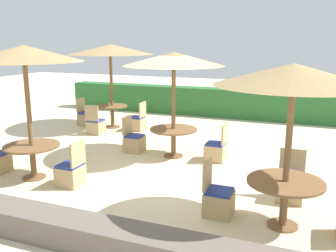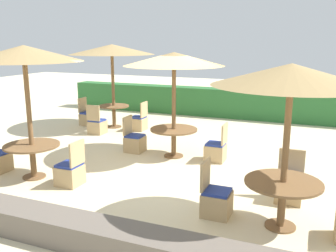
{
  "view_description": "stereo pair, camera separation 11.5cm",
  "coord_description": "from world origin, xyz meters",
  "px_view_note": "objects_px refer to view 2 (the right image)",
  "views": [
    {
      "loc": [
        3.12,
        -7.31,
        2.87
      ],
      "look_at": [
        0.0,
        0.6,
        0.9
      ],
      "focal_mm": 40.0,
      "sensor_mm": 36.0,
      "label": 1
    },
    {
      "loc": [
        3.23,
        -7.27,
        2.87
      ],
      "look_at": [
        0.0,
        0.6,
        0.9
      ],
      "focal_mm": 40.0,
      "sensor_mm": 36.0,
      "label": 2
    }
  ],
  "objects_px": {
    "patio_chair_center_east": "(216,150)",
    "patio_chair_back_left_west": "(88,117)",
    "parasol_front_right": "(291,76)",
    "round_table_back_left": "(114,110)",
    "patio_chair_front_right_north": "(289,187)",
    "patio_chair_front_left_east": "(70,172)",
    "patio_chair_back_left_east": "(139,122)",
    "round_table_front_left": "(32,151)",
    "round_table_center": "(174,134)",
    "parasol_center": "(174,60)",
    "parasol_back_left": "(112,50)",
    "parasol_front_left": "(24,54)",
    "patio_chair_back_left_south": "(97,125)",
    "patio_chair_center_west": "(134,142)",
    "patio_chair_front_right_west": "(216,200)",
    "round_table_front_right": "(283,190)"
  },
  "relations": [
    {
      "from": "parasol_front_right",
      "to": "parasol_back_left",
      "type": "height_order",
      "value": "parasol_back_left"
    },
    {
      "from": "parasol_back_left",
      "to": "patio_chair_back_left_west",
      "type": "height_order",
      "value": "parasol_back_left"
    },
    {
      "from": "round_table_center",
      "to": "round_table_back_left",
      "type": "distance_m",
      "value": 3.77
    },
    {
      "from": "parasol_center",
      "to": "patio_chair_back_left_east",
      "type": "bearing_deg",
      "value": 133.47
    },
    {
      "from": "round_table_center",
      "to": "parasol_center",
      "type": "bearing_deg",
      "value": 0.0
    },
    {
      "from": "patio_chair_front_left_east",
      "to": "parasol_front_right",
      "type": "bearing_deg",
      "value": -92.75
    },
    {
      "from": "parasol_back_left",
      "to": "patio_chair_back_left_east",
      "type": "height_order",
      "value": "parasol_back_left"
    },
    {
      "from": "patio_chair_center_west",
      "to": "patio_chair_front_left_east",
      "type": "height_order",
      "value": "same"
    },
    {
      "from": "parasol_back_left",
      "to": "patio_chair_back_left_east",
      "type": "distance_m",
      "value": 2.48
    },
    {
      "from": "parasol_front_right",
      "to": "patio_chair_front_left_east",
      "type": "relative_size",
      "value": 2.73
    },
    {
      "from": "parasol_front_left",
      "to": "round_table_front_left",
      "type": "xyz_separation_m",
      "value": [
        -0.0,
        0.0,
        -2.0
      ]
    },
    {
      "from": "patio_chair_front_right_west",
      "to": "patio_chair_back_left_east",
      "type": "xyz_separation_m",
      "value": [
        -3.9,
        4.93,
        0.0
      ]
    },
    {
      "from": "parasol_front_left",
      "to": "round_table_center",
      "type": "bearing_deg",
      "value": 48.4
    },
    {
      "from": "patio_chair_back_left_east",
      "to": "patio_chair_back_left_west",
      "type": "bearing_deg",
      "value": 89.62
    },
    {
      "from": "patio_chair_back_left_west",
      "to": "parasol_front_left",
      "type": "bearing_deg",
      "value": 21.23
    },
    {
      "from": "parasol_front_right",
      "to": "round_table_back_left",
      "type": "xyz_separation_m",
      "value": [
        -5.91,
        5.0,
        -1.8
      ]
    },
    {
      "from": "round_table_back_left",
      "to": "round_table_front_right",
      "type": "bearing_deg",
      "value": -40.22
    },
    {
      "from": "round_table_back_left",
      "to": "patio_chair_back_left_west",
      "type": "relative_size",
      "value": 1.08
    },
    {
      "from": "parasol_center",
      "to": "round_table_center",
      "type": "bearing_deg",
      "value": 0.0
    },
    {
      "from": "parasol_center",
      "to": "patio_chair_back_left_west",
      "type": "xyz_separation_m",
      "value": [
        -4.04,
        2.2,
        -2.14
      ]
    },
    {
      "from": "patio_chair_front_right_north",
      "to": "patio_chair_front_left_east",
      "type": "height_order",
      "value": "same"
    },
    {
      "from": "patio_chair_center_east",
      "to": "patio_chair_back_left_west",
      "type": "relative_size",
      "value": 1.0
    },
    {
      "from": "round_table_front_left",
      "to": "parasol_back_left",
      "type": "bearing_deg",
      "value": 99.67
    },
    {
      "from": "round_table_back_left",
      "to": "parasol_front_left",
      "type": "xyz_separation_m",
      "value": [
        0.81,
        -4.75,
        2.02
      ]
    },
    {
      "from": "patio_chair_back_left_west",
      "to": "patio_chair_back_left_east",
      "type": "height_order",
      "value": "same"
    },
    {
      "from": "round_table_center",
      "to": "parasol_front_right",
      "type": "bearing_deg",
      "value": -43.66
    },
    {
      "from": "parasol_front_right",
      "to": "round_table_front_right",
      "type": "bearing_deg",
      "value": -14.04
    },
    {
      "from": "patio_chair_center_west",
      "to": "patio_chair_back_left_east",
      "type": "height_order",
      "value": "same"
    },
    {
      "from": "round_table_center",
      "to": "patio_chair_center_west",
      "type": "bearing_deg",
      "value": 179.64
    },
    {
      "from": "parasol_back_left",
      "to": "round_table_front_left",
      "type": "height_order",
      "value": "parasol_back_left"
    },
    {
      "from": "patio_chair_back_left_east",
      "to": "round_table_front_left",
      "type": "bearing_deg",
      "value": 178.26
    },
    {
      "from": "patio_chair_front_right_north",
      "to": "patio_chair_back_left_east",
      "type": "bearing_deg",
      "value": -37.91
    },
    {
      "from": "patio_chair_back_left_south",
      "to": "parasol_front_left",
      "type": "distance_m",
      "value": 4.5
    },
    {
      "from": "round_table_center",
      "to": "patio_chair_center_east",
      "type": "height_order",
      "value": "patio_chair_center_east"
    },
    {
      "from": "round_table_back_left",
      "to": "patio_chair_back_left_south",
      "type": "relative_size",
      "value": 1.08
    },
    {
      "from": "round_table_center",
      "to": "parasol_back_left",
      "type": "bearing_deg",
      "value": 143.4
    },
    {
      "from": "patio_chair_back_left_east",
      "to": "patio_chair_back_left_south",
      "type": "distance_m",
      "value": 1.35
    },
    {
      "from": "parasol_back_left",
      "to": "patio_chair_front_left_east",
      "type": "xyz_separation_m",
      "value": [
        1.79,
        -4.8,
        -2.29
      ]
    },
    {
      "from": "parasol_center",
      "to": "parasol_back_left",
      "type": "relative_size",
      "value": 0.94
    },
    {
      "from": "parasol_center",
      "to": "patio_chair_center_east",
      "type": "relative_size",
      "value": 2.78
    },
    {
      "from": "patio_chair_front_right_north",
      "to": "parasol_front_left",
      "type": "height_order",
      "value": "parasol_front_left"
    },
    {
      "from": "patio_chair_back_left_east",
      "to": "parasol_front_left",
      "type": "bearing_deg",
      "value": 178.26
    },
    {
      "from": "patio_chair_back_left_east",
      "to": "patio_chair_center_east",
      "type": "bearing_deg",
      "value": -124.07
    },
    {
      "from": "parasol_front_right",
      "to": "round_table_center",
      "type": "bearing_deg",
      "value": 136.34
    },
    {
      "from": "parasol_front_left",
      "to": "round_table_front_left",
      "type": "bearing_deg",
      "value": 180.0
    },
    {
      "from": "patio_chair_front_right_west",
      "to": "round_table_back_left",
      "type": "distance_m",
      "value": 6.97
    },
    {
      "from": "round_table_back_left",
      "to": "patio_chair_back_left_east",
      "type": "height_order",
      "value": "patio_chair_back_left_east"
    },
    {
      "from": "round_table_center",
      "to": "patio_chair_front_left_east",
      "type": "height_order",
      "value": "patio_chair_front_left_east"
    },
    {
      "from": "round_table_front_right",
      "to": "round_table_back_left",
      "type": "relative_size",
      "value": 1.17
    },
    {
      "from": "round_table_front_right",
      "to": "parasol_center",
      "type": "height_order",
      "value": "parasol_center"
    }
  ]
}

